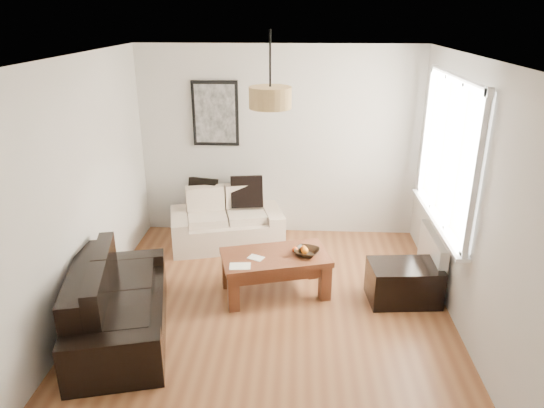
# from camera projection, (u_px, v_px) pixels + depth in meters

# --- Properties ---
(floor) EXTENTS (4.50, 4.50, 0.00)m
(floor) POSITION_uv_depth(u_px,v_px,m) (269.00, 319.00, 5.12)
(floor) COLOR brown
(floor) RESTS_ON ground
(ceiling) EXTENTS (3.80, 4.50, 0.00)m
(ceiling) POSITION_uv_depth(u_px,v_px,m) (268.00, 59.00, 4.17)
(ceiling) COLOR white
(ceiling) RESTS_ON floor
(wall_back) EXTENTS (3.80, 0.04, 2.60)m
(wall_back) POSITION_uv_depth(u_px,v_px,m) (279.00, 143.00, 6.74)
(wall_back) COLOR silver
(wall_back) RESTS_ON floor
(wall_front) EXTENTS (3.80, 0.04, 2.60)m
(wall_front) POSITION_uv_depth(u_px,v_px,m) (241.00, 359.00, 2.56)
(wall_front) COLOR silver
(wall_front) RESTS_ON floor
(wall_left) EXTENTS (0.04, 4.50, 2.60)m
(wall_left) POSITION_uv_depth(u_px,v_px,m) (71.00, 198.00, 4.75)
(wall_left) COLOR silver
(wall_left) RESTS_ON floor
(wall_right) EXTENTS (0.04, 4.50, 2.60)m
(wall_right) POSITION_uv_depth(u_px,v_px,m) (474.00, 207.00, 4.55)
(wall_right) COLOR silver
(wall_right) RESTS_ON floor
(window_bay) EXTENTS (0.14, 1.90, 1.60)m
(window_bay) POSITION_uv_depth(u_px,v_px,m) (450.00, 152.00, 5.19)
(window_bay) COLOR white
(window_bay) RESTS_ON wall_right
(radiator) EXTENTS (0.10, 0.90, 0.52)m
(radiator) POSITION_uv_depth(u_px,v_px,m) (432.00, 256.00, 5.63)
(radiator) COLOR white
(radiator) RESTS_ON wall_right
(poster) EXTENTS (0.62, 0.04, 0.87)m
(poster) POSITION_uv_depth(u_px,v_px,m) (215.00, 114.00, 6.61)
(poster) COLOR black
(poster) RESTS_ON wall_back
(pendant_shade) EXTENTS (0.40, 0.40, 0.20)m
(pendant_shade) POSITION_uv_depth(u_px,v_px,m) (270.00, 98.00, 4.59)
(pendant_shade) COLOR tan
(pendant_shade) RESTS_ON ceiling
(loveseat_cream) EXTENTS (1.62, 1.14, 0.73)m
(loveseat_cream) POSITION_uv_depth(u_px,v_px,m) (227.00, 218.00, 6.68)
(loveseat_cream) COLOR beige
(loveseat_cream) RESTS_ON floor
(sofa_leather) EXTENTS (1.22, 1.86, 0.74)m
(sofa_leather) POSITION_uv_depth(u_px,v_px,m) (119.00, 301.00, 4.77)
(sofa_leather) COLOR black
(sofa_leather) RESTS_ON floor
(coffee_table) EXTENTS (1.29, 0.92, 0.48)m
(coffee_table) POSITION_uv_depth(u_px,v_px,m) (275.00, 274.00, 5.53)
(coffee_table) COLOR brown
(coffee_table) RESTS_ON floor
(ottoman) EXTENTS (0.80, 0.55, 0.43)m
(ottoman) POSITION_uv_depth(u_px,v_px,m) (404.00, 283.00, 5.39)
(ottoman) COLOR black
(ottoman) RESTS_ON floor
(cushion_left) EXTENTS (0.40, 0.21, 0.39)m
(cushion_left) POSITION_uv_depth(u_px,v_px,m) (203.00, 192.00, 6.75)
(cushion_left) COLOR black
(cushion_left) RESTS_ON loveseat_cream
(cushion_right) EXTENTS (0.45, 0.20, 0.43)m
(cushion_right) POSITION_uv_depth(u_px,v_px,m) (247.00, 192.00, 6.71)
(cushion_right) COLOR black
(cushion_right) RESTS_ON loveseat_cream
(fruit_bowl) EXTENTS (0.34, 0.34, 0.07)m
(fruit_bowl) POSITION_uv_depth(u_px,v_px,m) (307.00, 252.00, 5.43)
(fruit_bowl) COLOR black
(fruit_bowl) RESTS_ON coffee_table
(orange_a) EXTENTS (0.08, 0.08, 0.07)m
(orange_a) POSITION_uv_depth(u_px,v_px,m) (304.00, 249.00, 5.49)
(orange_a) COLOR orange
(orange_a) RESTS_ON fruit_bowl
(orange_b) EXTENTS (0.09, 0.09, 0.08)m
(orange_b) POSITION_uv_depth(u_px,v_px,m) (305.00, 251.00, 5.45)
(orange_b) COLOR orange
(orange_b) RESTS_ON fruit_bowl
(orange_c) EXTENTS (0.07, 0.07, 0.07)m
(orange_c) POSITION_uv_depth(u_px,v_px,m) (295.00, 249.00, 5.47)
(orange_c) COLOR #FF5515
(orange_c) RESTS_ON fruit_bowl
(papers) EXTENTS (0.23, 0.17, 0.01)m
(papers) POSITION_uv_depth(u_px,v_px,m) (240.00, 266.00, 5.19)
(papers) COLOR white
(papers) RESTS_ON coffee_table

